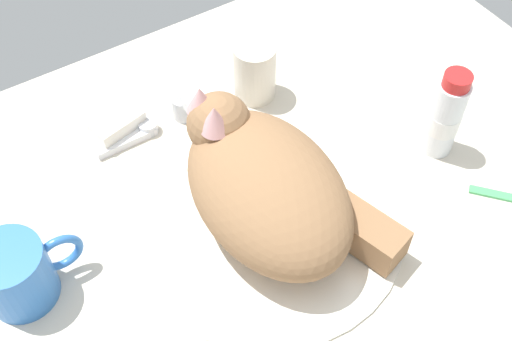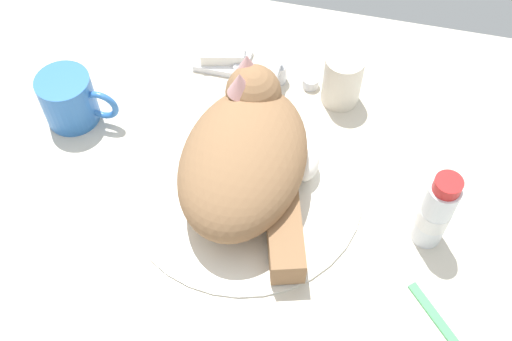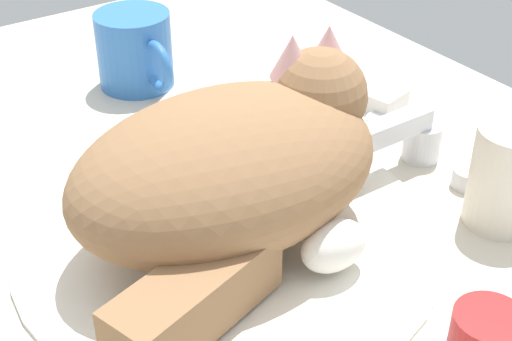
% 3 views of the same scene
% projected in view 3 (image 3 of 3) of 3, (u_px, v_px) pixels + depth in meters
% --- Properties ---
extents(ground_plane, '(1.10, 0.83, 0.03)m').
position_uv_depth(ground_plane, '(228.00, 253.00, 0.64)').
color(ground_plane, beige).
extents(sink_basin, '(0.35, 0.35, 0.01)m').
position_uv_depth(sink_basin, '(228.00, 235.00, 0.63)').
color(sink_basin, white).
rests_on(sink_basin, ground_plane).
extents(faucet, '(0.15, 0.11, 0.06)m').
position_uv_depth(faucet, '(412.00, 140.00, 0.71)').
color(faucet, silver).
rests_on(faucet, ground_plane).
extents(cat, '(0.21, 0.29, 0.15)m').
position_uv_depth(cat, '(237.00, 167.00, 0.59)').
color(cat, '#936B47').
rests_on(cat, sink_basin).
extents(coffee_mug, '(0.12, 0.08, 0.08)m').
position_uv_depth(coffee_mug, '(136.00, 50.00, 0.84)').
color(coffee_mug, '#3372C6').
rests_on(coffee_mug, ground_plane).
extents(rinse_cup, '(0.06, 0.06, 0.09)m').
position_uv_depth(rinse_cup, '(507.00, 177.00, 0.63)').
color(rinse_cup, silver).
rests_on(rinse_cup, ground_plane).
extents(soap_dish, '(0.09, 0.06, 0.01)m').
position_uv_depth(soap_dish, '(368.00, 108.00, 0.81)').
color(soap_dish, white).
rests_on(soap_dish, ground_plane).
extents(soap_bar, '(0.08, 0.06, 0.02)m').
position_uv_depth(soap_bar, '(369.00, 94.00, 0.80)').
color(soap_bar, white).
rests_on(soap_bar, soap_dish).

